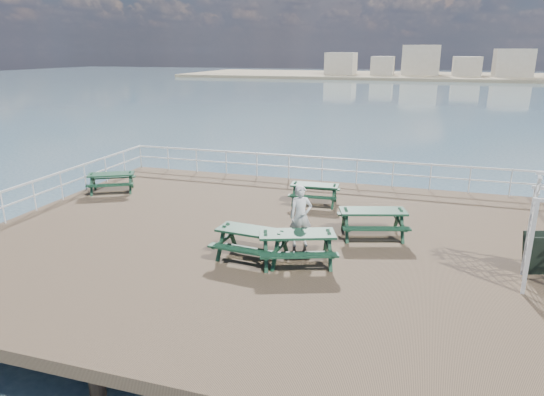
{
  "coord_description": "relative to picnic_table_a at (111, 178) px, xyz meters",
  "views": [
    {
      "loc": [
        3.93,
        -13.04,
        5.42
      ],
      "look_at": [
        -0.27,
        0.47,
        1.1
      ],
      "focal_mm": 32.0,
      "sensor_mm": 36.0,
      "label": 1
    }
  ],
  "objects": [
    {
      "name": "ground",
      "position": [
        7.69,
        -2.85,
        -0.7
      ],
      "size": [
        18.0,
        14.0,
        0.3
      ],
      "primitive_type": "cube",
      "color": "brown",
      "rests_on": "ground"
    },
    {
      "name": "sea_backdrop",
      "position": [
        20.23,
        131.22,
        -1.05
      ],
      "size": [
        300.0,
        300.0,
        9.2
      ],
      "color": "#3E5A69",
      "rests_on": "ground"
    },
    {
      "name": "railing",
      "position": [
        7.62,
        -0.28,
        0.33
      ],
      "size": [
        17.77,
        13.76,
        1.1
      ],
      "color": "silver",
      "rests_on": "ground"
    },
    {
      "name": "picnic_table_a",
      "position": [
        0.0,
        0.0,
        0.0
      ],
      "size": [
        2.22,
        2.07,
        0.86
      ],
      "rotation": [
        0.0,
        0.0,
        0.49
      ],
      "color": "#12321E",
      "rests_on": "ground"
    },
    {
      "name": "picnic_table_b",
      "position": [
        8.06,
        0.84,
        -0.01
      ],
      "size": [
        1.81,
        1.49,
        0.84
      ],
      "rotation": [
        0.0,
        0.0,
        0.06
      ],
      "color": "#12321E",
      "rests_on": "ground"
    },
    {
      "name": "picnic_table_c",
      "position": [
        10.43,
        -1.85,
        0.06
      ],
      "size": [
        2.33,
        2.07,
        0.95
      ],
      "rotation": [
        0.0,
        0.0,
        0.29
      ],
      "color": "#12321E",
      "rests_on": "ground"
    },
    {
      "name": "picnic_table_d",
      "position": [
        7.52,
        -4.44,
        0.05
      ],
      "size": [
        2.06,
        1.72,
        0.93
      ],
      "rotation": [
        0.0,
        0.0,
        -0.09
      ],
      "color": "#12321E",
      "rests_on": "ground"
    },
    {
      "name": "picnic_table_e",
      "position": [
        8.73,
        -4.38,
        0.07
      ],
      "size": [
        2.41,
        2.17,
        0.97
      ],
      "rotation": [
        0.0,
        0.0,
        0.34
      ],
      "color": "#12321E",
      "rests_on": "ground"
    },
    {
      "name": "sandwich_board",
      "position": [
        14.67,
        -3.27,
        -0.01
      ],
      "size": [
        0.8,
        0.68,
        1.11
      ],
      "rotation": [
        0.0,
        0.0,
        0.31
      ],
      "color": "black",
      "rests_on": "ground"
    },
    {
      "name": "person",
      "position": [
        8.53,
        -3.17,
        0.35
      ],
      "size": [
        0.77,
        0.68,
        1.79
      ],
      "primitive_type": "imported",
      "rotation": [
        0.0,
        0.0,
        0.47
      ],
      "color": "silver",
      "rests_on": "ground"
    }
  ]
}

